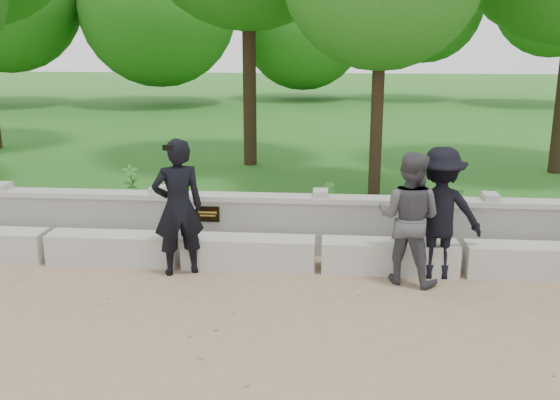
# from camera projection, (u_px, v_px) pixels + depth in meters

# --- Properties ---
(ground) EXTENTS (80.00, 80.00, 0.00)m
(ground) POSITION_uv_depth(u_px,v_px,m) (142.00, 323.00, 7.27)
(ground) COLOR #997C5E
(ground) RESTS_ON ground
(lawn) EXTENTS (40.00, 22.00, 0.25)m
(lawn) POSITION_uv_depth(u_px,v_px,m) (268.00, 132.00, 20.72)
(lawn) COLOR #2F6120
(lawn) RESTS_ON ground
(concrete_bench) EXTENTS (11.90, 0.45, 0.45)m
(concrete_bench) POSITION_uv_depth(u_px,v_px,m) (181.00, 250.00, 9.04)
(concrete_bench) COLOR #ADABA4
(concrete_bench) RESTS_ON ground
(parapet_wall) EXTENTS (12.50, 0.35, 0.90)m
(parapet_wall) POSITION_uv_depth(u_px,v_px,m) (191.00, 221.00, 9.65)
(parapet_wall) COLOR #A3A19A
(parapet_wall) RESTS_ON ground
(man_main) EXTENTS (0.83, 0.78, 1.92)m
(man_main) POSITION_uv_depth(u_px,v_px,m) (178.00, 207.00, 8.56)
(man_main) COLOR black
(man_main) RESTS_ON ground
(visitor_left) EXTENTS (1.07, 0.97, 1.79)m
(visitor_left) POSITION_uv_depth(u_px,v_px,m) (409.00, 218.00, 8.27)
(visitor_left) COLOR #434348
(visitor_left) RESTS_ON ground
(visitor_mid) EXTENTS (1.18, 0.69, 1.82)m
(visitor_mid) POSITION_uv_depth(u_px,v_px,m) (439.00, 213.00, 8.47)
(visitor_mid) COLOR black
(visitor_mid) RESTS_ON ground
(shrub_a) EXTENTS (0.39, 0.38, 0.62)m
(shrub_a) POSITION_uv_depth(u_px,v_px,m) (132.00, 180.00, 11.92)
(shrub_a) COLOR #377D2A
(shrub_a) RESTS_ON lawn
(shrub_b) EXTENTS (0.35, 0.37, 0.52)m
(shrub_b) POSITION_uv_depth(u_px,v_px,m) (328.00, 198.00, 10.85)
(shrub_b) COLOR #377D2A
(shrub_b) RESTS_ON lawn
(shrub_c) EXTENTS (0.71, 0.71, 0.60)m
(shrub_c) POSITION_uv_depth(u_px,v_px,m) (469.00, 210.00, 9.94)
(shrub_c) COLOR #377D2A
(shrub_c) RESTS_ON lawn
(shrub_d) EXTENTS (0.40, 0.43, 0.66)m
(shrub_d) POSITION_uv_depth(u_px,v_px,m) (176.00, 187.00, 11.35)
(shrub_d) COLOR #377D2A
(shrub_d) RESTS_ON lawn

